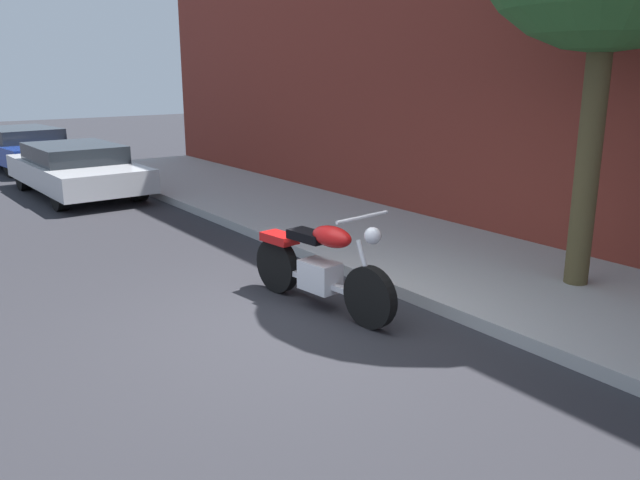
# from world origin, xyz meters

# --- Properties ---
(ground_plane) EXTENTS (60.00, 60.00, 0.00)m
(ground_plane) POSITION_xyz_m (0.00, 0.00, 0.00)
(ground_plane) COLOR #28282D
(sidewalk) EXTENTS (24.14, 2.85, 0.14)m
(sidewalk) POSITION_xyz_m (0.00, 2.84, 0.07)
(sidewalk) COLOR #A5A5A5
(sidewalk) RESTS_ON ground
(motorcycle) EXTENTS (2.10, 0.70, 1.14)m
(motorcycle) POSITION_xyz_m (-0.40, 0.52, 0.47)
(motorcycle) COLOR black
(motorcycle) RESTS_ON ground
(parked_car_blue) EXTENTS (4.36, 2.19, 1.03)m
(parked_car_blue) POSITION_xyz_m (-13.24, 0.26, 0.55)
(parked_car_blue) COLOR black
(parked_car_blue) RESTS_ON ground
(parked_car_silver) EXTENTS (4.10, 1.88, 1.03)m
(parked_car_silver) POSITION_xyz_m (-8.56, 0.29, 0.55)
(parked_car_silver) COLOR black
(parked_car_silver) RESTS_ON ground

